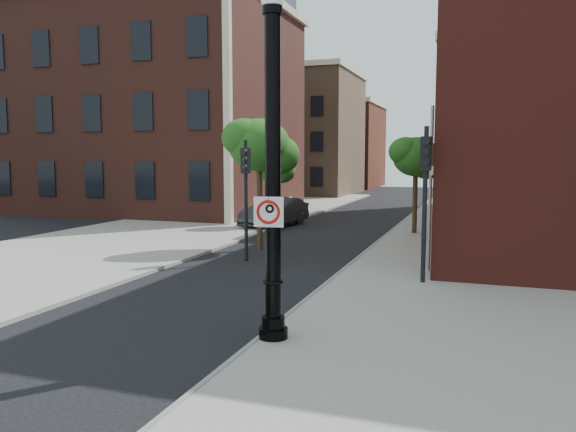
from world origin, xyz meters
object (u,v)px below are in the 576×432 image
at_px(traffic_signal_left, 246,180).
at_px(traffic_signal_right, 425,179).
at_px(lamppost, 273,184).
at_px(no_parking_sign, 269,212).
at_px(parked_car, 275,212).

bearing_deg(traffic_signal_left, traffic_signal_right, -6.45).
height_order(lamppost, traffic_signal_right, lamppost).
bearing_deg(no_parking_sign, traffic_signal_left, 108.03).
height_order(lamppost, parked_car, lamppost).
relative_size(lamppost, traffic_signal_left, 1.62).
relative_size(parked_car, traffic_signal_left, 1.11).
height_order(parked_car, traffic_signal_right, traffic_signal_right).
distance_m(parked_car, traffic_signal_left, 10.65).
relative_size(no_parking_sign, traffic_signal_left, 0.14).
distance_m(no_parking_sign, parked_car, 19.98).
bearing_deg(traffic_signal_left, parked_car, 114.81).
xyz_separation_m(parked_car, traffic_signal_right, (9.34, -12.09, 2.43)).
relative_size(traffic_signal_left, traffic_signal_right, 0.94).
bearing_deg(lamppost, traffic_signal_right, 68.96).
distance_m(lamppost, traffic_signal_left, 9.41).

